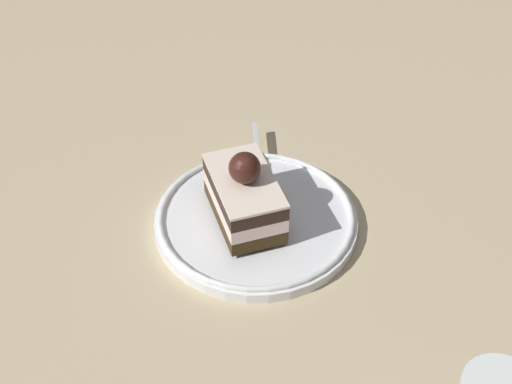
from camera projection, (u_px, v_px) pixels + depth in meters
The scene contains 4 objects.
ground_plane at pixel (264, 237), 0.74m from camera, with size 2.40×2.40×0.00m, color tan.
dessert_plate at pixel (256, 219), 0.75m from camera, with size 0.21×0.21×0.02m.
cake_slice at pixel (244, 195), 0.72m from camera, with size 0.09×0.12×0.08m.
fork at pixel (257, 155), 0.81m from camera, with size 0.02×0.11×0.00m.
Camera 1 is at (-0.04, 0.52, 0.53)m, focal length 50.74 mm.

